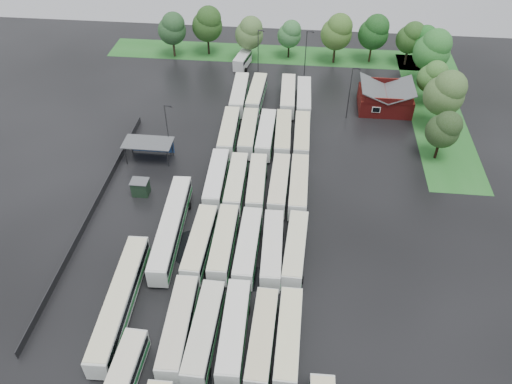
# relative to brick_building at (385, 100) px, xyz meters

# --- Properties ---
(ground) EXTENTS (160.00, 160.00, 0.00)m
(ground) POSITION_rel_brick_building_xyz_m (-24.00, -42.77, -1.87)
(ground) COLOR black
(ground) RESTS_ON ground
(brick_building) EXTENTS (10.07, 8.60, 5.39)m
(brick_building) POSITION_rel_brick_building_xyz_m (0.00, 0.00, 0.00)
(brick_building) COLOR maroon
(brick_building) RESTS_ON ground
(wash_shed) EXTENTS (8.20, 4.20, 3.58)m
(wash_shed) POSITION_rel_brick_building_xyz_m (-41.20, -20.74, 1.12)
(wash_shed) COLOR #2D2D30
(wash_shed) RESTS_ON ground
(utility_hut) EXTENTS (2.70, 2.20, 2.62)m
(utility_hut) POSITION_rel_brick_building_xyz_m (-40.20, -30.17, -0.55)
(utility_hut) COLOR black
(utility_hut) RESTS_ON ground
(grass_strip_north) EXTENTS (80.00, 10.00, 0.01)m
(grass_strip_north) POSITION_rel_brick_building_xyz_m (-22.00, 22.03, -1.86)
(grass_strip_north) COLOR #246824
(grass_strip_north) RESTS_ON ground
(grass_strip_east) EXTENTS (10.00, 50.00, 0.01)m
(grass_strip_east) POSITION_rel_brick_building_xyz_m (10.00, 0.03, -1.86)
(grass_strip_east) COLOR #246824
(grass_strip_east) RESTS_ON ground
(west_fence) EXTENTS (0.10, 50.00, 1.20)m
(west_fence) POSITION_rel_brick_building_xyz_m (-46.20, -34.77, -1.27)
(west_fence) COLOR #2D2D30
(west_fence) RESTS_ON ground
(bus_r1c0) EXTENTS (3.16, 12.98, 3.59)m
(bus_r1c0) POSITION_rel_brick_building_xyz_m (-28.44, -54.97, 0.11)
(bus_r1c0) COLOR silver
(bus_r1c0) RESTS_ON ground
(bus_r1c1) EXTENTS (2.95, 12.82, 3.55)m
(bus_r1c1) POSITION_rel_brick_building_xyz_m (-25.36, -55.33, 0.09)
(bus_r1c1) COLOR silver
(bus_r1c1) RESTS_ON ground
(bus_r1c2) EXTENTS (3.01, 12.86, 3.56)m
(bus_r1c2) POSITION_rel_brick_building_xyz_m (-22.00, -54.88, 0.09)
(bus_r1c2) COLOR silver
(bus_r1c2) RESTS_ON ground
(bus_r1c3) EXTENTS (2.86, 12.32, 3.41)m
(bus_r1c3) POSITION_rel_brick_building_xyz_m (-18.70, -55.43, 0.01)
(bus_r1c3) COLOR silver
(bus_r1c3) RESTS_ON ground
(bus_r1c4) EXTENTS (2.76, 12.30, 3.42)m
(bus_r1c4) POSITION_rel_brick_building_xyz_m (-15.74, -55.07, 0.01)
(bus_r1c4) COLOR silver
(bus_r1c4) RESTS_ON ground
(bus_r2c0) EXTENTS (2.93, 12.61, 3.49)m
(bus_r2c0) POSITION_rel_brick_building_xyz_m (-28.52, -41.56, 0.06)
(bus_r2c0) COLOR silver
(bus_r2c0) RESTS_ON ground
(bus_r2c1) EXTENTS (2.81, 12.68, 3.52)m
(bus_r2c1) POSITION_rel_brick_building_xyz_m (-25.31, -41.24, 0.07)
(bus_r2c1) COLOR silver
(bus_r2c1) RESTS_ON ground
(bus_r2c2) EXTENTS (2.74, 12.67, 3.52)m
(bus_r2c2) POSITION_rel_brick_building_xyz_m (-21.97, -41.52, 0.07)
(bus_r2c2) COLOR silver
(bus_r2c2) RESTS_ON ground
(bus_r2c3) EXTENTS (3.05, 12.55, 3.47)m
(bus_r2c3) POSITION_rel_brick_building_xyz_m (-18.67, -41.60, 0.04)
(bus_r2c3) COLOR silver
(bus_r2c3) RESTS_ON ground
(bus_r2c4) EXTENTS (3.14, 12.45, 3.44)m
(bus_r2c4) POSITION_rel_brick_building_xyz_m (-15.58, -41.28, 0.02)
(bus_r2c4) COLOR silver
(bus_r2c4) RESTS_ON ground
(bus_r3c0) EXTENTS (3.07, 12.67, 3.51)m
(bus_r3c0) POSITION_rel_brick_building_xyz_m (-28.56, -27.76, 0.06)
(bus_r3c0) COLOR silver
(bus_r3c0) RESTS_ON ground
(bus_r3c1) EXTENTS (2.88, 12.37, 3.43)m
(bus_r3c1) POSITION_rel_brick_building_xyz_m (-25.37, -28.21, 0.02)
(bus_r3c1) COLOR silver
(bus_r3c1) RESTS_ON ground
(bus_r3c2) EXTENTS (3.04, 12.33, 3.41)m
(bus_r3c2) POSITION_rel_brick_building_xyz_m (-22.17, -28.12, 0.01)
(bus_r3c2) COLOR silver
(bus_r3c2) RESTS_ON ground
(bus_r3c3) EXTENTS (2.80, 12.54, 3.48)m
(bus_r3c3) POSITION_rel_brick_building_xyz_m (-18.70, -27.95, 0.05)
(bus_r3c3) COLOR silver
(bus_r3c3) RESTS_ON ground
(bus_r3c4) EXTENTS (2.74, 12.81, 3.56)m
(bus_r3c4) POSITION_rel_brick_building_xyz_m (-15.66, -28.06, 0.09)
(bus_r3c4) COLOR silver
(bus_r3c4) RESTS_ON ground
(bus_r4c0) EXTENTS (3.12, 12.93, 3.58)m
(bus_r4c0) POSITION_rel_brick_building_xyz_m (-28.53, -14.49, 0.10)
(bus_r4c0) COLOR silver
(bus_r4c0) RESTS_ON ground
(bus_r4c1) EXTENTS (2.91, 12.48, 3.46)m
(bus_r4c1) POSITION_rel_brick_building_xyz_m (-25.10, -14.20, 0.04)
(bus_r4c1) COLOR silver
(bus_r4c1) RESTS_ON ground
(bus_r4c2) EXTENTS (2.75, 12.56, 3.49)m
(bus_r4c2) POSITION_rel_brick_building_xyz_m (-21.98, -14.38, 0.05)
(bus_r4c2) COLOR silver
(bus_r4c2) RESTS_ON ground
(bus_r4c3) EXTENTS (3.02, 12.62, 3.49)m
(bus_r4c3) POSITION_rel_brick_building_xyz_m (-18.95, -14.19, 0.05)
(bus_r4c3) COLOR silver
(bus_r4c3) RESTS_ON ground
(bus_r4c4) EXTENTS (2.75, 12.40, 3.45)m
(bus_r4c4) POSITION_rel_brick_building_xyz_m (-15.66, -14.26, 0.03)
(bus_r4c4) COLOR silver
(bus_r4c4) RESTS_ON ground
(bus_r5c0) EXTENTS (3.11, 13.03, 3.61)m
(bus_r5c0) POSITION_rel_brick_building_xyz_m (-28.42, -1.03, 0.12)
(bus_r5c0) COLOR silver
(bus_r5c0) RESTS_ON ground
(bus_r5c1) EXTENTS (3.13, 12.70, 3.51)m
(bus_r5c1) POSITION_rel_brick_building_xyz_m (-25.07, -0.44, 0.06)
(bus_r5c1) COLOR silver
(bus_r5c1) RESTS_ON ground
(bus_r5c3) EXTENTS (3.11, 12.91, 3.57)m
(bus_r5c3) POSITION_rel_brick_building_xyz_m (-18.89, -0.48, 0.10)
(bus_r5c3) COLOR silver
(bus_r5c3) RESTS_ON ground
(bus_r5c4) EXTENTS (3.00, 12.73, 3.53)m
(bus_r5c4) POSITION_rel_brick_building_xyz_m (-15.74, -1.10, 0.07)
(bus_r5c4) COLOR silver
(bus_r5c4) RESTS_ON ground
(artic_bus_west_b) EXTENTS (3.50, 19.29, 3.56)m
(artic_bus_west_b) POSITION_rel_brick_building_xyz_m (-33.13, -38.95, 0.11)
(artic_bus_west_b) COLOR silver
(artic_bus_west_b) RESTS_ON ground
(artic_bus_west_c) EXTENTS (3.32, 19.09, 3.53)m
(artic_bus_west_c) POSITION_rel_brick_building_xyz_m (-36.30, -52.09, 0.09)
(artic_bus_west_c) COLOR silver
(artic_bus_west_c) RESTS_ON ground
(minibus) EXTENTS (3.54, 6.83, 2.84)m
(minibus) POSITION_rel_brick_building_xyz_m (-29.84, 14.87, -0.29)
(minibus) COLOR silver
(minibus) RESTS_ON ground
(tree_north_0) EXTENTS (6.32, 6.32, 10.46)m
(tree_north_0) POSITION_rel_brick_building_xyz_m (-46.02, 18.57, 4.86)
(tree_north_0) COLOR #3C2D20
(tree_north_0) RESTS_ON ground
(tree_north_1) EXTENTS (6.87, 6.87, 11.38)m
(tree_north_1) POSITION_rel_brick_building_xyz_m (-38.31, 20.51, 5.46)
(tree_north_1) COLOR black
(tree_north_1) RESTS_ON ground
(tree_north_2) EXTENTS (6.27, 6.27, 10.39)m
(tree_north_2) POSITION_rel_brick_building_xyz_m (-28.52, 18.10, 4.82)
(tree_north_2) COLOR black
(tree_north_2) RESTS_ON ground
(tree_north_3) EXTENTS (5.36, 5.36, 8.87)m
(tree_north_3) POSITION_rel_brick_building_xyz_m (-19.75, 20.71, 3.84)
(tree_north_3) COLOR black
(tree_north_3) RESTS_ON ground
(tree_north_4) EXTENTS (6.86, 6.86, 11.37)m
(tree_north_4) POSITION_rel_brick_building_xyz_m (-9.38, 19.12, 5.45)
(tree_north_4) COLOR #332619
(tree_north_4) RESTS_ON ground
(tree_north_5) EXTENTS (6.66, 6.66, 11.03)m
(tree_north_5) POSITION_rel_brick_building_xyz_m (-1.28, 20.40, 5.23)
(tree_north_5) COLOR #372817
(tree_north_5) RESTS_ON ground
(tree_north_6) EXTENTS (5.81, 5.81, 9.63)m
(tree_north_6) POSITION_rel_brick_building_xyz_m (9.19, 19.02, 4.32)
(tree_north_6) COLOR #372C1E
(tree_north_6) RESTS_ON ground
(tree_east_0) EXTENTS (5.59, 5.58, 9.24)m
(tree_east_0) POSITION_rel_brick_building_xyz_m (7.57, -15.68, 4.07)
(tree_east_0) COLOR black
(tree_east_0) RESTS_ON ground
(tree_east_1) EXTENTS (7.15, 7.15, 11.83)m
(tree_east_1) POSITION_rel_brick_building_xyz_m (9.06, -6.42, 5.75)
(tree_east_1) COLOR #332615
(tree_east_1) RESTS_ON ground
(tree_east_2) EXTENTS (5.56, 5.56, 9.21)m
(tree_east_2) POSITION_rel_brick_building_xyz_m (8.73, 2.84, 4.05)
(tree_east_2) COLOR black
(tree_east_2) RESTS_ON ground
(tree_east_3) EXTENTS (7.41, 7.41, 12.28)m
(tree_east_3) POSITION_rel_brick_building_xyz_m (9.55, 10.63, 6.03)
(tree_east_3) COLOR black
(tree_east_3) RESTS_ON ground
(tree_east_4) EXTENTS (6.04, 6.04, 10.00)m
(tree_east_4) POSITION_rel_brick_building_xyz_m (6.68, 19.82, 4.56)
(tree_east_4) COLOR black
(tree_east_4) RESTS_ON ground
(lamp_post_ne) EXTENTS (1.60, 0.31, 10.40)m
(lamp_post_ne) POSITION_rel_brick_building_xyz_m (-7.26, -4.19, 4.18)
(lamp_post_ne) COLOR #2D2D30
(lamp_post_ne) RESTS_ON ground
(lamp_post_nw) EXTENTS (1.49, 0.29, 9.65)m
(lamp_post_nw) POSITION_rel_brick_building_xyz_m (-38.04, -19.11, 3.74)
(lamp_post_nw) COLOR #2D2D30
(lamp_post_nw) RESTS_ON ground
(lamp_post_back_w) EXTENTS (1.48, 0.29, 9.63)m
(lamp_post_back_w) POSITION_rel_brick_building_xyz_m (-25.98, 12.62, 3.72)
(lamp_post_back_w) COLOR #2D2D30
(lamp_post_back_w) RESTS_ON ground
(lamp_post_back_e) EXTENTS (1.62, 0.32, 10.53)m
(lamp_post_back_e) POSITION_rel_brick_building_xyz_m (-15.83, 10.98, 4.25)
(lamp_post_back_e) COLOR #2D2D30
(lamp_post_back_e) RESTS_ON ground
(puddle_0) EXTENTS (5.85, 5.85, 0.01)m
(puddle_0) POSITION_rel_brick_building_xyz_m (-26.62, -60.69, -1.86)
(puddle_0) COLOR black
(puddle_0) RESTS_ON ground
(puddle_2) EXTENTS (7.09, 7.09, 0.01)m
(puddle_2) POSITION_rel_brick_building_xyz_m (-29.56, -40.65, -1.86)
(puddle_2) COLOR black
(puddle_2) RESTS_ON ground
(puddle_3) EXTENTS (4.18, 4.18, 0.01)m
(puddle_3) POSITION_rel_brick_building_xyz_m (-20.51, -45.36, -1.86)
(puddle_3) COLOR black
(puddle_3) RESTS_ON ground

